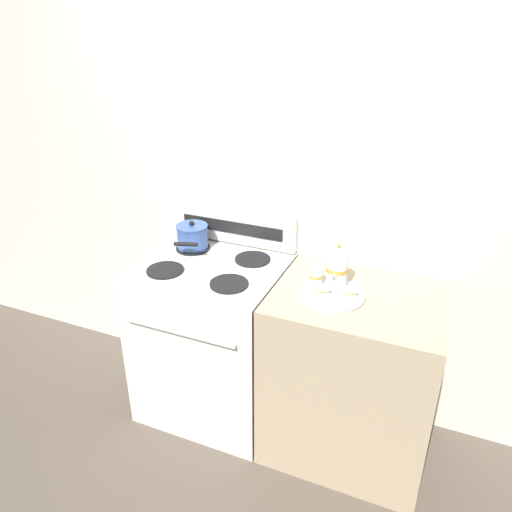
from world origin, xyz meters
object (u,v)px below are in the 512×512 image
(teacup_left, at_px, (322,292))
(creamer_jug, at_px, (316,276))
(teacup_right, at_px, (350,295))
(stove, at_px, (213,339))
(serving_tray, at_px, (331,295))
(saucepan, at_px, (192,236))
(teapot, at_px, (337,267))

(teacup_left, relative_size, creamer_jug, 1.25)
(teacup_right, bearing_deg, teacup_left, -166.61)
(stove, xyz_separation_m, teacup_right, (0.74, -0.07, 0.49))
(stove, height_order, serving_tray, serving_tray)
(saucepan, xyz_separation_m, serving_tray, (0.83, -0.19, -0.07))
(teacup_right, height_order, creamer_jug, creamer_jug)
(stove, distance_m, serving_tray, 0.80)
(teapot, relative_size, creamer_jug, 2.57)
(teacup_right, bearing_deg, creamer_jug, 157.27)
(stove, bearing_deg, teapot, 2.99)
(teacup_right, bearing_deg, teapot, 130.95)
(teapot, xyz_separation_m, teacup_left, (-0.03, -0.13, -0.07))
(stove, height_order, teacup_left, teacup_left)
(serving_tray, xyz_separation_m, teacup_right, (0.09, -0.02, 0.03))
(serving_tray, distance_m, creamer_jug, 0.12)
(stove, height_order, saucepan, saucepan)
(teacup_left, distance_m, creamer_jug, 0.12)
(saucepan, relative_size, teacup_left, 2.44)
(serving_tray, distance_m, teacup_left, 0.06)
(stove, relative_size, teacup_right, 8.94)
(stove, relative_size, saucepan, 3.66)
(teapot, bearing_deg, stove, -177.01)
(saucepan, xyz_separation_m, teacup_left, (0.80, -0.24, -0.04))
(stove, xyz_separation_m, creamer_jug, (0.56, 0.01, 0.51))
(saucepan, height_order, teacup_left, saucepan)
(teapot, relative_size, teacup_left, 2.05)
(serving_tray, relative_size, creamer_jug, 3.72)
(stove, bearing_deg, saucepan, 141.66)
(teacup_left, height_order, creamer_jug, creamer_jug)
(serving_tray, relative_size, teacup_left, 2.96)
(teacup_right, xyz_separation_m, creamer_jug, (-0.18, 0.07, 0.02))
(stove, distance_m, saucepan, 0.58)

